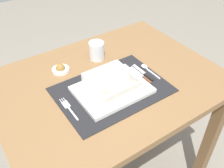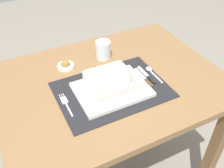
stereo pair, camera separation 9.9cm
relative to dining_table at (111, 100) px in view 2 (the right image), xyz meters
The scene contains 10 objects.
dining_table is the anchor object (origin of this frame).
placemat 0.13m from the dining_table, 111.43° to the right, with size 0.43×0.30×0.00m, color black.
serving_plate 0.14m from the dining_table, 113.22° to the right, with size 0.27×0.21×0.02m, color white.
porridge_bowl 0.17m from the dining_table, 113.93° to the right, with size 0.17×0.17×0.05m.
fork 0.25m from the dining_table, 165.76° to the right, with size 0.02×0.13×0.00m.
spoon 0.21m from the dining_table, ahead, with size 0.02×0.12×0.01m.
butter_knife 0.20m from the dining_table, 20.28° to the right, with size 0.01×0.13×0.01m.
bread_knife 0.18m from the dining_table, 26.08° to the right, with size 0.01×0.13×0.01m.
drinking_glass 0.23m from the dining_table, 74.96° to the left, with size 0.07×0.07×0.08m.
condiment_saucer 0.25m from the dining_table, 129.20° to the left, with size 0.07×0.07×0.04m.
Camera 2 is at (-0.37, -0.74, 1.39)m, focal length 41.37 mm.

